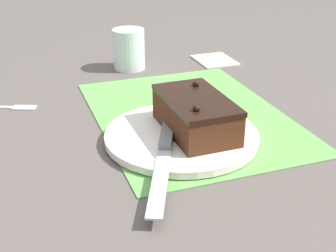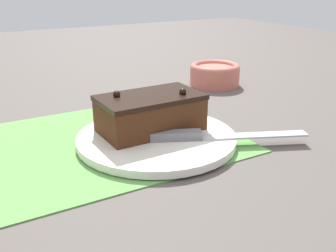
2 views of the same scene
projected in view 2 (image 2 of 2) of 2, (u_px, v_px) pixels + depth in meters
ground_plane at (93, 144)px, 0.64m from camera, size 3.00×3.00×0.00m
placemat_woven at (93, 143)px, 0.64m from camera, size 0.46×0.34×0.00m
cake_plate at (157, 138)px, 0.64m from camera, size 0.26×0.26×0.01m
chocolate_cake at (150, 113)px, 0.65m from camera, size 0.17×0.10×0.07m
serving_knife at (203, 135)px, 0.62m from camera, size 0.24×0.12×0.01m
small_bowl at (215, 74)px, 0.98m from camera, size 0.12×0.12×0.05m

